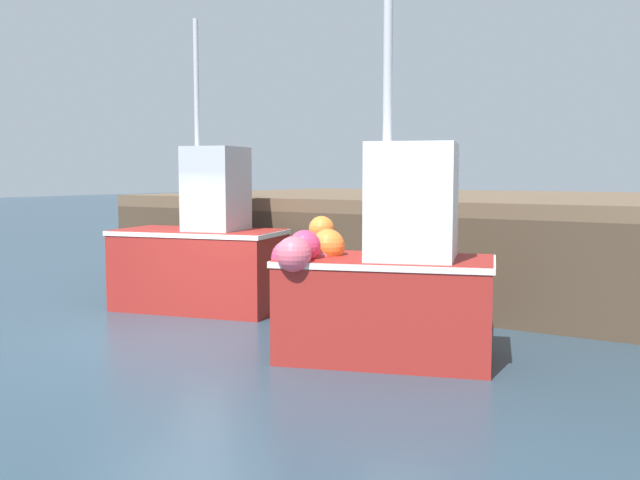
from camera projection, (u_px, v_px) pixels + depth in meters
ground at (178, 343)px, 10.62m from camera, size 120.00×160.00×0.10m
pier at (482, 211)px, 15.07m from camera, size 14.24×8.53×1.99m
fishing_boat_near_left at (202, 254)px, 12.91m from camera, size 3.26×2.17×5.17m
fishing_boat_near_right at (387, 275)px, 9.44m from camera, size 3.14×2.41×5.75m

